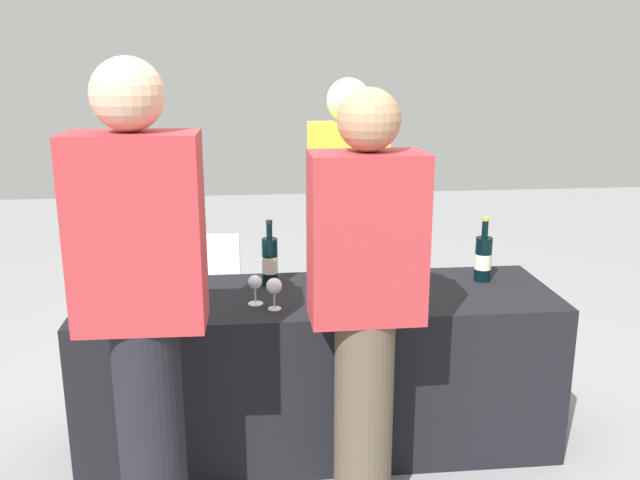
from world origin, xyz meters
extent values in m
plane|color=gray|center=(0.00, 0.00, 0.00)|extent=(12.00, 12.00, 0.00)
cube|color=black|center=(0.00, 0.00, 0.37)|extent=(2.11, 0.65, 0.73)
cylinder|color=black|center=(-0.22, 0.14, 0.84)|extent=(0.07, 0.07, 0.22)
cylinder|color=black|center=(-0.22, 0.14, 0.99)|extent=(0.03, 0.03, 0.07)
cylinder|color=black|center=(-0.22, 0.14, 1.03)|extent=(0.03, 0.03, 0.02)
cylinder|color=silver|center=(-0.22, 0.14, 0.83)|extent=(0.07, 0.07, 0.08)
cylinder|color=black|center=(0.08, 0.10, 0.83)|extent=(0.07, 0.07, 0.21)
cylinder|color=black|center=(0.08, 0.10, 0.98)|extent=(0.02, 0.02, 0.08)
cylinder|color=black|center=(0.08, 0.10, 1.02)|extent=(0.03, 0.03, 0.02)
cylinder|color=silver|center=(0.08, 0.10, 0.82)|extent=(0.07, 0.07, 0.07)
cylinder|color=black|center=(0.33, 0.15, 0.84)|extent=(0.08, 0.08, 0.22)
cylinder|color=black|center=(0.33, 0.15, 0.99)|extent=(0.03, 0.03, 0.07)
cylinder|color=black|center=(0.33, 0.15, 1.03)|extent=(0.03, 0.03, 0.02)
cylinder|color=silver|center=(0.33, 0.15, 0.83)|extent=(0.08, 0.08, 0.08)
cylinder|color=black|center=(0.79, 0.11, 0.84)|extent=(0.08, 0.08, 0.21)
cylinder|color=black|center=(0.79, 0.11, 0.98)|extent=(0.03, 0.03, 0.08)
cylinder|color=gold|center=(0.79, 0.11, 1.03)|extent=(0.03, 0.03, 0.02)
cylinder|color=silver|center=(0.79, 0.11, 0.83)|extent=(0.08, 0.08, 0.07)
cylinder|color=silver|center=(-0.29, -0.10, 0.73)|extent=(0.07, 0.07, 0.00)
cylinder|color=silver|center=(-0.29, -0.10, 0.77)|extent=(0.01, 0.01, 0.07)
sphere|color=silver|center=(-0.29, -0.10, 0.83)|extent=(0.06, 0.06, 0.06)
cylinder|color=silver|center=(-0.21, -0.17, 0.73)|extent=(0.06, 0.06, 0.00)
cylinder|color=silver|center=(-0.21, -0.17, 0.77)|extent=(0.01, 0.01, 0.07)
sphere|color=silver|center=(-0.21, -0.17, 0.83)|extent=(0.07, 0.07, 0.07)
cylinder|color=silver|center=(-0.03, -0.17, 0.73)|extent=(0.06, 0.06, 0.00)
cylinder|color=silver|center=(-0.03, -0.17, 0.77)|extent=(0.01, 0.01, 0.07)
sphere|color=silver|center=(-0.03, -0.17, 0.83)|extent=(0.07, 0.07, 0.07)
sphere|color=#590C19|center=(-0.03, -0.17, 0.82)|extent=(0.04, 0.04, 0.04)
cylinder|color=silver|center=(-0.69, -0.01, 0.82)|extent=(0.19, 0.19, 0.17)
cylinder|color=brown|center=(0.20, 0.59, 0.41)|extent=(0.21, 0.21, 0.82)
cube|color=yellow|center=(0.20, 0.59, 1.13)|extent=(0.41, 0.25, 0.62)
sphere|color=beige|center=(0.20, 0.59, 1.55)|extent=(0.22, 0.22, 0.22)
cylinder|color=black|center=(-0.67, -0.65, 0.44)|extent=(0.24, 0.24, 0.87)
cube|color=#B23338|center=(-0.67, -0.65, 1.20)|extent=(0.43, 0.24, 0.65)
sphere|color=#D8AD8C|center=(-0.67, -0.65, 1.65)|extent=(0.24, 0.24, 0.24)
cylinder|color=brown|center=(0.11, -0.54, 0.41)|extent=(0.23, 0.23, 0.82)
cube|color=#B23338|center=(0.11, -0.54, 1.13)|extent=(0.42, 0.24, 0.62)
sphere|color=tan|center=(0.11, -0.54, 1.55)|extent=(0.22, 0.22, 0.22)
cube|color=white|center=(-0.59, 1.03, 0.38)|extent=(0.45, 0.07, 0.76)
camera|label=1|loc=(-0.30, -2.88, 1.76)|focal=38.39mm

